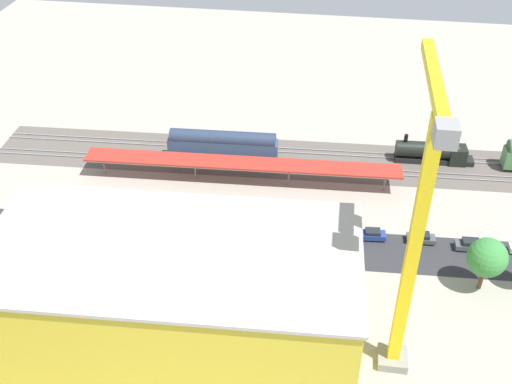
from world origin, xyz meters
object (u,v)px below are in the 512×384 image
Objects in this scene: parked_car_2 at (421,238)px; tower_crane at (416,227)px; parked_car_4 at (327,229)px; box_truck_0 at (164,272)px; construction_building at (177,313)px; traffic_light at (284,244)px; parked_car_1 at (470,245)px; freight_coach_far at (223,146)px; parked_car_3 at (372,235)px; street_tree_1 at (487,258)px; street_tree_2 at (37,221)px; platform_canopy_near at (242,163)px; locomotive at (434,153)px.

parked_car_2 is 0.12× the size of tower_crane.
parked_car_4 is 26.46m from box_truck_0.
traffic_light is at bearing -119.94° from construction_building.
parked_car_4 reaches higher than parked_car_1.
parked_car_4 is (-20.07, 18.20, -2.53)m from freight_coach_far.
parked_car_3 is 7.02m from parked_car_4.
parked_car_3 is 17.93m from street_tree_1.
traffic_light is at bearing -178.39° from street_tree_2.
freight_coach_far is 2.38× the size of street_tree_1.
traffic_light reaches higher than parked_car_3.
freight_coach_far is 2.80× the size of street_tree_2.
platform_canopy_near is at bearing -19.10° from parked_car_1.
box_truck_0 reaches higher than parked_car_1.
tower_crane is (-29.48, 41.06, 17.23)m from freight_coach_far.
parked_car_1 reaches higher than parked_car_2.
parked_car_2 is at bearing -179.62° from parked_car_4.
traffic_light is at bearing 55.45° from parked_car_4.
parked_car_4 is 0.68× the size of traffic_light.
tower_crane is at bearing 165.66° from street_tree_2.
construction_building is 4.75× the size of street_tree_1.
street_tree_1 is (-3.78, 32.90, 3.79)m from locomotive.
platform_canopy_near is 34.85m from street_tree_2.
tower_crane reaches higher than street_tree_1.
street_tree_1 is 64.70m from street_tree_2.
tower_crane is at bearing 112.37° from parked_car_4.
platform_canopy_near is 8.72× the size of traffic_light.
parked_car_3 is 0.66× the size of traffic_light.
construction_building is 5.59× the size of street_tree_2.
parked_car_1 is 32.20m from tower_crane.
locomotive is at bearing -125.83° from construction_building.
freight_coach_far is 0.56× the size of tower_crane.
parked_car_3 is at bearing 3.02° from parked_car_2.
platform_canopy_near reaches higher than parked_car_1.
parked_car_4 is at bearing -124.55° from traffic_light.
parked_car_3 is at bearing -154.56° from box_truck_0.
traffic_light is (-14.23, 26.68, 0.87)m from freight_coach_far.
box_truck_0 reaches higher than parked_car_4.
platform_canopy_near is at bearing 127.03° from freight_coach_far.
tower_crane is at bearing 164.77° from box_truck_0.
street_tree_1 is 1.34× the size of traffic_light.
parked_car_2 is at bearing -50.39° from street_tree_1.
parked_car_3 is 0.45× the size of box_truck_0.
parked_car_2 is at bearing -176.98° from parked_car_3.
parked_car_2 is 42.68m from construction_building.
parked_car_4 is 44.01m from street_tree_2.
traffic_light reaches higher than locomotive.
platform_canopy_near is 12.59× the size of parked_car_2.
box_truck_0 is 21.24m from street_tree_2.
parked_car_1 is 0.11× the size of construction_building.
box_truck_0 is at bearing 75.94° from platform_canopy_near.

